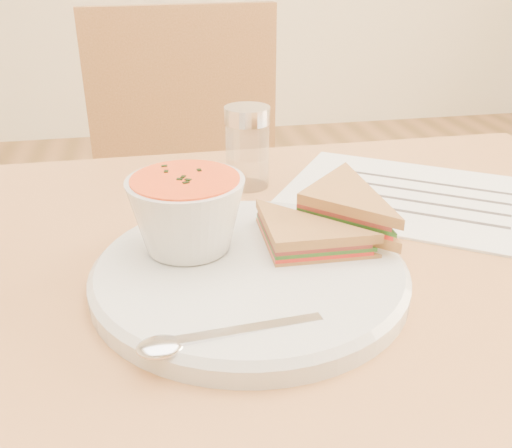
{
  "coord_description": "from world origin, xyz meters",
  "views": [
    {
      "loc": [
        -0.1,
        -0.49,
        1.03
      ],
      "look_at": [
        -0.01,
        -0.02,
        0.8
      ],
      "focal_mm": 40.0,
      "sensor_mm": 36.0,
      "label": 1
    }
  ],
  "objects": [
    {
      "name": "condiment_shaker",
      "position": [
        0.03,
        0.2,
        0.8
      ],
      "size": [
        0.06,
        0.06,
        0.1
      ],
      "primitive_type": null,
      "rotation": [
        0.0,
        0.0,
        0.02
      ],
      "color": "silver",
      "rests_on": "dining_table"
    },
    {
      "name": "sandwich_half_a",
      "position": [
        0.0,
        -0.05,
        0.78
      ],
      "size": [
        0.1,
        0.1,
        0.03
      ],
      "primitive_type": null,
      "rotation": [
        0.0,
        0.0,
        -0.02
      ],
      "color": "#BB7F42",
      "rests_on": "plate"
    },
    {
      "name": "sandwich_half_b",
      "position": [
        0.04,
        0.01,
        0.8
      ],
      "size": [
        0.16,
        0.16,
        0.03
      ],
      "primitive_type": null,
      "rotation": [
        0.0,
        0.0,
        -0.78
      ],
      "color": "#BB7F42",
      "rests_on": "plate"
    },
    {
      "name": "chair_far",
      "position": [
        0.0,
        0.57,
        0.47
      ],
      "size": [
        0.45,
        0.45,
        0.93
      ],
      "primitive_type": null,
      "rotation": [
        0.0,
        0.0,
        3.23
      ],
      "color": "brown",
      "rests_on": "floor"
    },
    {
      "name": "spoon",
      "position": [
        -0.05,
        -0.14,
        0.77
      ],
      "size": [
        0.18,
        0.05,
        0.01
      ],
      "primitive_type": null,
      "rotation": [
        0.0,
        0.0,
        0.11
      ],
      "color": "silver",
      "rests_on": "plate"
    },
    {
      "name": "soup_bowl",
      "position": [
        -0.07,
        0.0,
        0.8
      ],
      "size": [
        0.13,
        0.13,
        0.08
      ],
      "primitive_type": null,
      "rotation": [
        0.0,
        0.0,
        -0.26
      ],
      "color": "silver",
      "rests_on": "plate"
    },
    {
      "name": "paper_menu",
      "position": [
        0.23,
        0.12,
        0.75
      ],
      "size": [
        0.4,
        0.38,
        0.0
      ],
      "primitive_type": null,
      "rotation": [
        0.0,
        0.0,
        -0.6
      ],
      "color": "white",
      "rests_on": "dining_table"
    },
    {
      "name": "plate",
      "position": [
        -0.02,
        -0.04,
        0.76
      ],
      "size": [
        0.37,
        0.37,
        0.02
      ],
      "primitive_type": null,
      "rotation": [
        0.0,
        0.0,
        0.33
      ],
      "color": "silver",
      "rests_on": "dining_table"
    }
  ]
}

